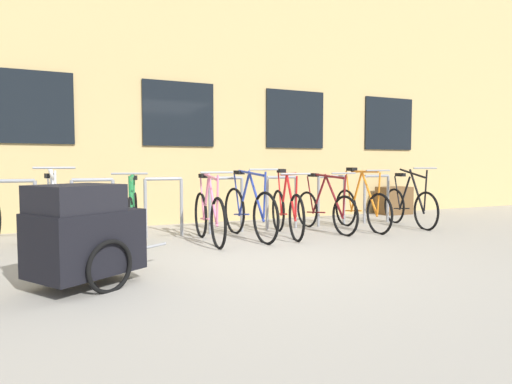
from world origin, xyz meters
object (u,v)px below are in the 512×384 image
(bicycle_red, at_px, (287,211))
(bicycle_blue, at_px, (249,211))
(bicycle_black, at_px, (409,205))
(bicycle_pink, at_px, (209,215))
(bicycle_maroon, at_px, (325,209))
(bike_trailer, at_px, (83,233))
(planter_box, at_px, (394,200))
(bicycle_orange, at_px, (361,207))
(bicycle_white, at_px, (53,221))
(bicycle_green, at_px, (133,217))

(bicycle_red, bearing_deg, bicycle_blue, 178.02)
(bicycle_black, height_order, bicycle_pink, bicycle_black)
(bicycle_maroon, height_order, bicycle_blue, bicycle_blue)
(bicycle_maroon, bearing_deg, bicycle_blue, -174.29)
(bicycle_black, relative_size, bicycle_blue, 0.89)
(bike_trailer, xyz_separation_m, planter_box, (6.49, 3.34, -0.18))
(bicycle_orange, bearing_deg, bicycle_maroon, 169.23)
(bicycle_maroon, distance_m, bicycle_orange, 0.66)
(bicycle_blue, relative_size, bicycle_pink, 1.09)
(bicycle_maroon, xyz_separation_m, bike_trailer, (-3.78, -1.92, 0.12))
(bicycle_white, height_order, bicycle_red, bicycle_white)
(bicycle_pink, bearing_deg, bicycle_green, 169.95)
(bicycle_orange, relative_size, bicycle_pink, 1.00)
(bicycle_green, relative_size, bicycle_white, 0.95)
(bicycle_white, bearing_deg, bicycle_pink, -0.12)
(bicycle_white, distance_m, bicycle_blue, 2.65)
(bicycle_white, relative_size, bicycle_black, 1.08)
(bicycle_white, bearing_deg, bicycle_blue, 1.63)
(bicycle_pink, bearing_deg, bicycle_red, 2.60)
(bicycle_green, height_order, bicycle_black, bicycle_black)
(bicycle_red, relative_size, bicycle_black, 1.03)
(bicycle_green, height_order, bicycle_white, bicycle_white)
(bicycle_white, distance_m, bicycle_orange, 4.71)
(bicycle_white, xyz_separation_m, bicycle_pink, (2.00, -0.00, -0.02))
(bicycle_orange, bearing_deg, bicycle_green, 178.75)
(bike_trailer, height_order, planter_box, bike_trailer)
(bike_trailer, bearing_deg, bicycle_white, 99.52)
(bicycle_green, bearing_deg, bicycle_orange, -1.25)
(bike_trailer, bearing_deg, bicycle_red, 30.45)
(bicycle_blue, bearing_deg, bicycle_pink, -173.00)
(bicycle_maroon, relative_size, planter_box, 2.46)
(bicycle_green, relative_size, bicycle_red, 0.99)
(bicycle_black, bearing_deg, bicycle_orange, 179.13)
(bicycle_green, bearing_deg, bicycle_red, -3.06)
(bicycle_maroon, height_order, bicycle_black, bicycle_black)
(bicycle_red, bearing_deg, bicycle_white, -179.06)
(bicycle_white, xyz_separation_m, bicycle_orange, (4.71, 0.09, -0.02))
(bicycle_black, xyz_separation_m, bicycle_blue, (-3.10, -0.00, 0.03))
(bicycle_white, bearing_deg, bicycle_orange, 1.15)
(bike_trailer, bearing_deg, bicycle_blue, 36.98)
(bicycle_white, xyz_separation_m, bike_trailer, (0.29, -1.70, 0.08))
(bicycle_white, distance_m, bike_trailer, 1.73)
(bicycle_green, bearing_deg, bicycle_maroon, 0.77)
(bicycle_red, bearing_deg, planter_box, 24.31)
(bicycle_pink, height_order, planter_box, bicycle_pink)
(bicycle_orange, bearing_deg, bicycle_pink, -177.91)
(bicycle_pink, bearing_deg, bicycle_white, 179.88)
(bicycle_white, height_order, planter_box, bicycle_white)
(bicycle_orange, xyz_separation_m, bicycle_pink, (-2.71, -0.10, 0.00))
(bicycle_white, height_order, bicycle_black, bicycle_white)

